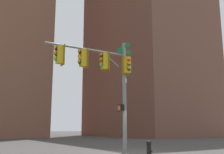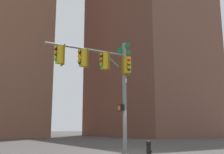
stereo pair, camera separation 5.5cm
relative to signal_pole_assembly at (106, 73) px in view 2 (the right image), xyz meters
name	(u,v)px [view 2 (the right image)]	position (x,y,z in m)	size (l,w,h in m)	color
ground_plane	(129,152)	(-0.16, 1.74, -4.71)	(200.00, 200.00, 0.00)	#423F3D
signal_pole_assembly	(106,73)	(0.00, 0.00, 0.00)	(1.24, 5.62, 6.79)	slate
fire_hydrant	(149,149)	(3.25, 0.52, -4.24)	(0.34, 0.26, 0.87)	black
building_brick_nearside	(145,17)	(-24.64, 23.29, 18.01)	(22.23, 15.61, 45.44)	brown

